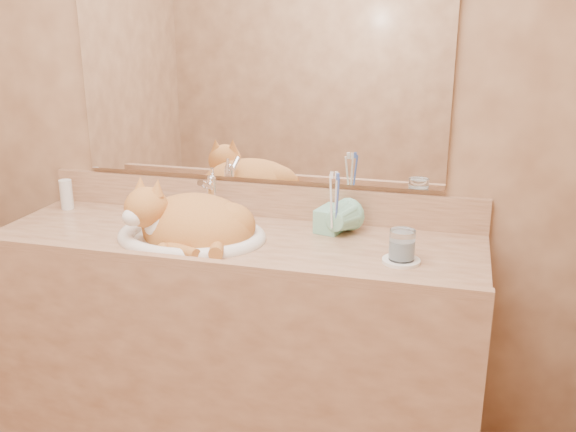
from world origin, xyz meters
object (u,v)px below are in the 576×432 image
(sink_basin, at_px, (191,216))
(toothbrush_cup, at_px, (334,223))
(cat, at_px, (189,221))
(vanity_counter, at_px, (235,356))
(water_glass, at_px, (402,245))
(soap_dispenser, at_px, (324,210))

(sink_basin, relative_size, toothbrush_cup, 4.26)
(sink_basin, xyz_separation_m, cat, (0.00, -0.01, -0.01))
(cat, bearing_deg, sink_basin, 104.62)
(toothbrush_cup, bearing_deg, vanity_counter, -162.96)
(cat, bearing_deg, water_glass, 11.94)
(sink_basin, relative_size, water_glass, 5.39)
(soap_dispenser, bearing_deg, cat, -146.47)
(sink_basin, height_order, soap_dispenser, soap_dispenser)
(water_glass, bearing_deg, toothbrush_cup, 146.69)
(vanity_counter, distance_m, sink_basin, 0.52)
(toothbrush_cup, bearing_deg, cat, -163.61)
(cat, height_order, water_glass, cat)
(sink_basin, bearing_deg, soap_dispenser, 4.59)
(vanity_counter, xyz_separation_m, water_glass, (0.55, -0.06, 0.48))
(soap_dispenser, relative_size, toothbrush_cup, 1.59)
(vanity_counter, distance_m, cat, 0.51)
(sink_basin, relative_size, soap_dispenser, 2.68)
(cat, height_order, soap_dispenser, soap_dispenser)
(toothbrush_cup, distance_m, water_glass, 0.28)
(sink_basin, distance_m, toothbrush_cup, 0.46)
(vanity_counter, height_order, water_glass, water_glass)
(cat, distance_m, soap_dispenser, 0.43)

